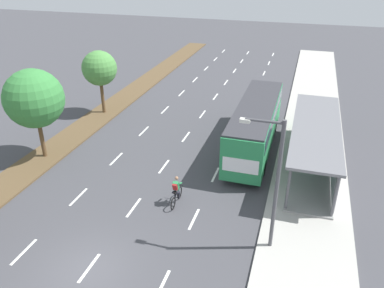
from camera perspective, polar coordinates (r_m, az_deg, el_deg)
name	(u,v)px	position (r m, az deg, el deg)	size (l,w,h in m)	color
ground_plane	(88,270)	(18.48, -15.36, -17.74)	(140.00, 140.00, 0.00)	#424247
median_strip	(121,100)	(37.03, -10.55, 6.47)	(2.60, 52.00, 0.12)	brown
sidewalk_right	(313,122)	(33.19, 17.65, 3.21)	(4.50, 52.00, 0.15)	#ADAAA3
lane_divider_left	(165,110)	(34.34, -4.07, 5.12)	(0.14, 49.06, 0.01)	white
lane_divider_center	(202,114)	(33.31, 1.58, 4.48)	(0.14, 49.06, 0.01)	white
lane_divider_right	(242,119)	(32.64, 7.52, 3.76)	(0.14, 49.06, 0.01)	white
bus_shelter	(319,143)	(25.40, 18.46, 0.17)	(2.90, 11.52, 2.86)	gray
bus	(256,122)	(26.97, 9.50, 3.29)	(2.54, 11.29, 3.37)	#28844C
cyclist	(176,192)	(21.29, -2.37, -7.14)	(0.46, 1.82, 1.71)	black
median_tree_second	(34,99)	(26.54, -22.59, 6.27)	(3.83, 3.83, 6.08)	brown
median_tree_third	(99,68)	(33.14, -13.70, 10.93)	(2.90, 2.90, 5.36)	brown
streetlight	(274,178)	(17.01, 12.13, -4.99)	(1.91, 0.24, 6.50)	#4C4C51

